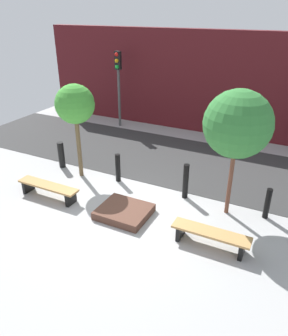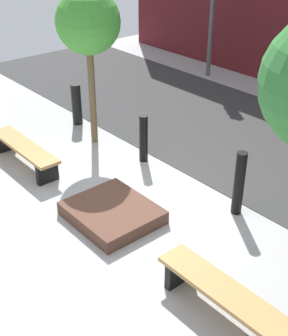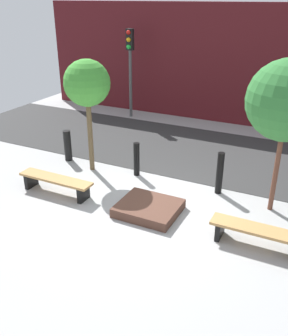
# 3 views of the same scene
# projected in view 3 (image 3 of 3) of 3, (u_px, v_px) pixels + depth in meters

# --- Properties ---
(ground_plane) EXTENTS (18.00, 18.00, 0.00)m
(ground_plane) POSITION_uv_depth(u_px,v_px,m) (151.00, 209.00, 8.69)
(ground_plane) COLOR #A2A2A2
(road_strip) EXTENTS (18.00, 4.24, 0.01)m
(road_strip) POSITION_uv_depth(u_px,v_px,m) (204.00, 152.00, 11.81)
(road_strip) COLOR #333333
(road_strip) RESTS_ON ground
(building_facade) EXTENTS (16.20, 0.50, 4.31)m
(building_facade) POSITION_uv_depth(u_px,v_px,m) (238.00, 66.00, 13.78)
(building_facade) COLOR #511419
(building_facade) RESTS_ON ground
(bench_left) EXTENTS (1.99, 0.41, 0.43)m
(bench_left) POSITION_uv_depth(u_px,v_px,m) (56.00, 182.00, 9.26)
(bench_left) COLOR black
(bench_left) RESTS_ON ground
(bench_right) EXTENTS (1.85, 0.43, 0.43)m
(bench_right) POSITION_uv_depth(u_px,v_px,m) (258.00, 233.00, 7.28)
(bench_right) COLOR black
(bench_right) RESTS_ON ground
(planter_bed) EXTENTS (1.36, 1.18, 0.22)m
(planter_bed) POSITION_uv_depth(u_px,v_px,m) (149.00, 208.00, 8.52)
(planter_bed) COLOR #533429
(planter_bed) RESTS_ON ground
(tree_behind_left_bench) EXTENTS (1.22, 1.22, 3.07)m
(tree_behind_left_bench) POSITION_uv_depth(u_px,v_px,m) (87.00, 84.00, 9.67)
(tree_behind_left_bench) COLOR brown
(tree_behind_left_bench) RESTS_ON ground
(tree_behind_right_bench) EXTENTS (1.71, 1.71, 3.42)m
(tree_behind_right_bench) POSITION_uv_depth(u_px,v_px,m) (287.00, 101.00, 7.63)
(tree_behind_right_bench) COLOR brown
(tree_behind_right_bench) RESTS_ON ground
(bollard_far_left) EXTENTS (0.22, 0.22, 0.93)m
(bollard_far_left) POSITION_uv_depth(u_px,v_px,m) (68.00, 146.00, 11.09)
(bollard_far_left) COLOR black
(bollard_far_left) RESTS_ON ground
(bollard_left) EXTENTS (0.16, 0.16, 0.94)m
(bollard_left) POSITION_uv_depth(u_px,v_px,m) (137.00, 159.00, 10.16)
(bollard_left) COLOR black
(bollard_left) RESTS_ON ground
(bollard_center) EXTENTS (0.17, 0.17, 1.08)m
(bollard_center) POSITION_uv_depth(u_px,v_px,m) (220.00, 173.00, 9.19)
(bollard_center) COLOR black
(bollard_center) RESTS_ON ground
(traffic_light_west) EXTENTS (0.28, 0.27, 3.39)m
(traffic_light_west) POSITION_uv_depth(u_px,v_px,m) (130.00, 57.00, 14.35)
(traffic_light_west) COLOR #4B4B4B
(traffic_light_west) RESTS_ON ground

